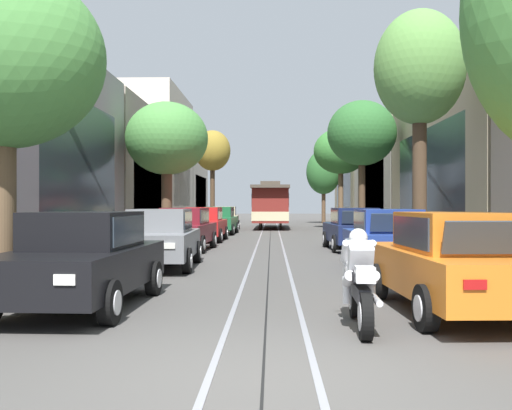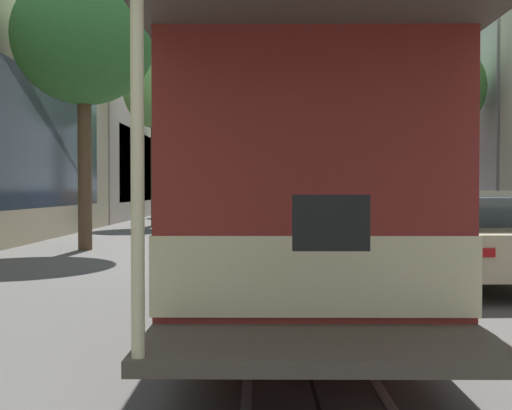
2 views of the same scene
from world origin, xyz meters
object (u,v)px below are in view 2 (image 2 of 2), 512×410
object	(u,v)px
parked_car_red_fourth_left	(362,214)
street_tree_kerb_right_mid	(84,39)
parked_car_beige_sixth_left	(471,238)
parked_car_orange_near_right	(216,204)
street_tree_kerb_left_near	(342,147)
parked_car_grey_second_left	(324,206)
parked_car_blue_second_right	(204,206)
motorcycle_with_rider	(244,206)
cable_car_trolley	(292,184)
parked_car_navy_mid_right	(192,209)
parked_car_maroon_mid_left	(343,209)
street_tree_kerb_right_near	(189,144)
pedestrian_on_left_pavement	(365,202)
parked_car_black_near_left	(316,204)
street_tree_kerb_right_second	(156,88)
street_sign_post	(335,190)
parked_car_green_fifth_left	(397,223)
street_tree_kerb_left_second	(423,91)

from	to	relation	value
parked_car_red_fourth_left	street_tree_kerb_right_mid	bearing A→B (deg)	31.08
parked_car_beige_sixth_left	parked_car_orange_near_right	size ratio (longest dim) A/B	1.00
street_tree_kerb_right_mid	street_tree_kerb_left_near	bearing A→B (deg)	-113.81
parked_car_grey_second_left	parked_car_beige_sixth_left	xyz separation A→B (m)	(-0.16, 22.90, 0.00)
parked_car_blue_second_right	motorcycle_with_rider	bearing A→B (deg)	-104.00
cable_car_trolley	motorcycle_with_rider	bearing A→B (deg)	-87.76
parked_car_navy_mid_right	parked_car_red_fourth_left	bearing A→B (deg)	140.89
parked_car_maroon_mid_left	parked_car_beige_sixth_left	world-z (taller)	same
motorcycle_with_rider	parked_car_grey_second_left	bearing A→B (deg)	119.49
parked_car_beige_sixth_left	motorcycle_with_rider	xyz separation A→B (m)	(4.38, -30.37, -0.15)
parked_car_red_fourth_left	parked_car_blue_second_right	size ratio (longest dim) A/B	1.00
street_tree_kerb_right_near	cable_car_trolley	distance (m)	32.99
pedestrian_on_left_pavement	parked_car_red_fourth_left	bearing A→B (deg)	80.50
parked_car_black_near_left	parked_car_navy_mid_right	bearing A→B (deg)	62.93
street_tree_kerb_right_second	street_sign_post	xyz separation A→B (m)	(-9.54, -12.54, -4.55)
street_tree_kerb_right_second	motorcycle_with_rider	xyz separation A→B (m)	(-3.72, -11.28, -5.52)
parked_car_red_fourth_left	pedestrian_on_left_pavement	distance (m)	16.93
parked_car_navy_mid_right	parked_car_black_near_left	bearing A→B (deg)	-117.07
parked_car_grey_second_left	parked_car_navy_mid_right	world-z (taller)	same
parked_car_black_near_left	parked_car_green_fifth_left	world-z (taller)	same
street_tree_kerb_left_second	pedestrian_on_left_pavement	size ratio (longest dim) A/B	4.06
parked_car_blue_second_right	motorcycle_with_rider	distance (m)	7.74
street_tree_kerb_left_near	street_tree_kerb_left_second	world-z (taller)	street_tree_kerb_left_second
cable_car_trolley	parked_car_blue_second_right	bearing A→B (deg)	-82.90
parked_car_orange_near_right	parked_car_navy_mid_right	world-z (taller)	same
parked_car_blue_second_right	cable_car_trolley	bearing A→B (deg)	97.10
parked_car_grey_second_left	parked_car_orange_near_right	xyz separation A→B (m)	(5.89, -6.33, 0.00)
parked_car_beige_sixth_left	street_tree_kerb_right_second	xyz separation A→B (m)	(8.10, -19.09, 5.37)
parked_car_red_fourth_left	cable_car_trolley	world-z (taller)	cable_car_trolley
motorcycle_with_rider	street_tree_kerb_right_mid	bearing A→B (deg)	80.99
pedestrian_on_left_pavement	motorcycle_with_rider	bearing A→B (deg)	-15.94
parked_car_black_near_left	parked_car_green_fifth_left	size ratio (longest dim) A/B	1.00
parked_car_green_fifth_left	street_tree_kerb_left_second	xyz separation A→B (m)	(-2.02, -5.63, 4.05)
parked_car_red_fourth_left	pedestrian_on_left_pavement	world-z (taller)	pedestrian_on_left_pavement
parked_car_grey_second_left	parked_car_red_fourth_left	distance (m)	11.28
parked_car_beige_sixth_left	street_tree_kerb_right_second	world-z (taller)	street_tree_kerb_right_second
parked_car_black_near_left	street_tree_kerb_left_near	world-z (taller)	street_tree_kerb_left_near
parked_car_grey_second_left	parked_car_maroon_mid_left	distance (m)	5.81
parked_car_black_near_left	street_tree_kerb_right_near	world-z (taller)	street_tree_kerb_right_near
street_tree_kerb_left_second	street_tree_kerb_right_mid	xyz separation A→B (m)	(10.02, 4.15, 0.76)
parked_car_black_near_left	parked_car_red_fourth_left	world-z (taller)	same
parked_car_orange_near_right	street_tree_kerb_right_near	world-z (taller)	street_tree_kerb_right_near
parked_car_maroon_mid_left	street_sign_post	bearing A→B (deg)	-95.36
parked_car_grey_second_left	parked_car_navy_mid_right	size ratio (longest dim) A/B	1.00
parked_car_black_near_left	parked_car_green_fifth_left	xyz separation A→B (m)	(0.08, 23.63, 0.00)
parked_car_maroon_mid_left	street_tree_kerb_left_near	bearing A→B (deg)	-97.05
parked_car_maroon_mid_left	parked_car_red_fourth_left	bearing A→B (deg)	89.20
street_sign_post	parked_car_orange_near_right	bearing A→B (deg)	17.73
parked_car_black_near_left	parked_car_navy_mid_right	world-z (taller)	same
parked_car_beige_sixth_left	parked_car_grey_second_left	bearing A→B (deg)	-89.59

